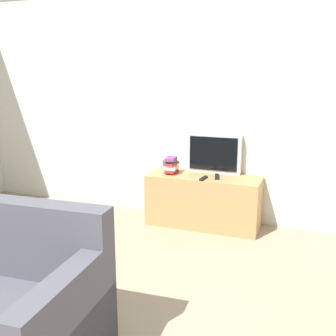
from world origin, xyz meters
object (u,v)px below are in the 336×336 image
object	(u,v)px
book_stack	(171,165)
remote_secondary	(204,178)
tv_stand	(203,201)
remote_on_stand	(217,177)
television	(214,153)

from	to	relation	value
book_stack	remote_secondary	bearing A→B (deg)	-17.03
tv_stand	book_stack	bearing A→B (deg)	-178.81
remote_on_stand	remote_secondary	size ratio (longest dim) A/B	1.17
tv_stand	book_stack	world-z (taller)	book_stack
television	remote_on_stand	bearing A→B (deg)	-66.37
book_stack	remote_secondary	xyz separation A→B (m)	(0.42, -0.13, -0.08)
remote_on_stand	remote_secondary	bearing A→B (deg)	-135.39
remote_on_stand	remote_secondary	xyz separation A→B (m)	(-0.12, -0.12, 0.00)
remote_secondary	tv_stand	bearing A→B (deg)	103.21
tv_stand	remote_secondary	bearing A→B (deg)	-76.79
television	book_stack	size ratio (longest dim) A/B	2.88
television	remote_secondary	distance (m)	0.39
tv_stand	television	size ratio (longest dim) A/B	2.01
tv_stand	television	xyz separation A→B (m)	(0.06, 0.19, 0.52)
book_stack	remote_secondary	world-z (taller)	book_stack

